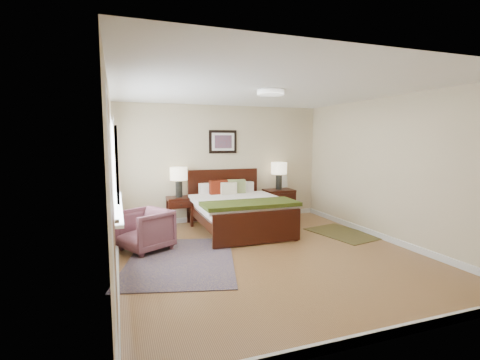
{
  "coord_description": "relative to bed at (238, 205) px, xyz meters",
  "views": [
    {
      "loc": [
        -2.18,
        -4.79,
        1.77
      ],
      "look_at": [
        -0.12,
        1.01,
        1.05
      ],
      "focal_mm": 26.0,
      "sensor_mm": 36.0,
      "label": 1
    }
  ],
  "objects": [
    {
      "name": "floor",
      "position": [
        -0.01,
        -1.49,
        -0.51
      ],
      "size": [
        5.0,
        5.0,
        0.0
      ],
      "primitive_type": "plane",
      "color": "olive",
      "rests_on": "ground"
    },
    {
      "name": "back_wall",
      "position": [
        -0.01,
        1.01,
        0.74
      ],
      "size": [
        4.5,
        0.04,
        2.5
      ],
      "primitive_type": "cube",
      "color": "beige",
      "rests_on": "ground"
    },
    {
      "name": "front_wall",
      "position": [
        -0.01,
        -3.99,
        0.74
      ],
      "size": [
        4.5,
        0.04,
        2.5
      ],
      "primitive_type": "cube",
      "color": "beige",
      "rests_on": "ground"
    },
    {
      "name": "left_wall",
      "position": [
        -2.26,
        -1.49,
        0.74
      ],
      "size": [
        0.04,
        5.0,
        2.5
      ],
      "primitive_type": "cube",
      "color": "beige",
      "rests_on": "ground"
    },
    {
      "name": "right_wall",
      "position": [
        2.24,
        -1.49,
        0.74
      ],
      "size": [
        0.04,
        5.0,
        2.5
      ],
      "primitive_type": "cube",
      "color": "beige",
      "rests_on": "ground"
    },
    {
      "name": "ceiling",
      "position": [
        -0.01,
        -1.49,
        1.99
      ],
      "size": [
        4.5,
        5.0,
        0.02
      ],
      "primitive_type": "cube",
      "color": "white",
      "rests_on": "back_wall"
    },
    {
      "name": "window",
      "position": [
        -2.2,
        -0.79,
        0.87
      ],
      "size": [
        0.11,
        2.72,
        1.32
      ],
      "color": "silver",
      "rests_on": "left_wall"
    },
    {
      "name": "door",
      "position": [
        -2.24,
        -3.24,
        0.56
      ],
      "size": [
        0.06,
        1.0,
        2.18
      ],
      "color": "silver",
      "rests_on": "ground"
    },
    {
      "name": "ceil_fixture",
      "position": [
        -0.01,
        -1.49,
        1.96
      ],
      "size": [
        0.44,
        0.44,
        0.08
      ],
      "color": "white",
      "rests_on": "ceiling"
    },
    {
      "name": "bed",
      "position": [
        0.0,
        0.0,
        0.0
      ],
      "size": [
        1.7,
        2.05,
        1.1
      ],
      "color": "black",
      "rests_on": "ground"
    },
    {
      "name": "wall_art",
      "position": [
        0.0,
        0.98,
        1.21
      ],
      "size": [
        0.62,
        0.05,
        0.5
      ],
      "color": "black",
      "rests_on": "back_wall"
    },
    {
      "name": "nightstand_left",
      "position": [
        -1.01,
        0.76,
        -0.04
      ],
      "size": [
        0.5,
        0.45,
        0.59
      ],
      "color": "black",
      "rests_on": "ground"
    },
    {
      "name": "nightstand_right",
      "position": [
        1.26,
        0.76,
        -0.12
      ],
      "size": [
        0.65,
        0.48,
        0.64
      ],
      "color": "black",
      "rests_on": "ground"
    },
    {
      "name": "lamp_left",
      "position": [
        -1.01,
        0.78,
        0.51
      ],
      "size": [
        0.35,
        0.35,
        0.61
      ],
      "color": "black",
      "rests_on": "nightstand_left"
    },
    {
      "name": "lamp_right",
      "position": [
        1.26,
        0.78,
        0.56
      ],
      "size": [
        0.35,
        0.35,
        0.61
      ],
      "color": "black",
      "rests_on": "nightstand_right"
    },
    {
      "name": "armchair",
      "position": [
        -1.81,
        -0.66,
        -0.18
      ],
      "size": [
        0.98,
        0.97,
        0.66
      ],
      "primitive_type": "imported",
      "rotation": [
        0.0,
        0.0,
        -1.05
      ],
      "color": "brown",
      "rests_on": "ground"
    },
    {
      "name": "rug_persian",
      "position": [
        -1.36,
        -1.34,
        -0.5
      ],
      "size": [
        2.03,
        2.47,
        0.01
      ],
      "primitive_type": "cube",
      "rotation": [
        0.0,
        0.0,
        -0.26
      ],
      "color": "#100D41",
      "rests_on": "ground"
    },
    {
      "name": "rug_navy",
      "position": [
        1.79,
        -0.9,
        -0.5
      ],
      "size": [
        1.09,
        1.42,
        0.01
      ],
      "primitive_type": "cube",
      "rotation": [
        0.0,
        0.0,
        0.2
      ],
      "color": "black",
      "rests_on": "ground"
    }
  ]
}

